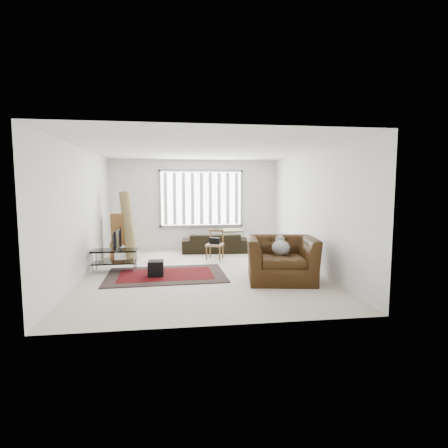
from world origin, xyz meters
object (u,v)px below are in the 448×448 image
Objects in this scene: tv_stand at (115,256)px; armchair at (281,256)px; moving_boxes at (120,238)px; sofa at (215,240)px; side_chair at (215,243)px.

tv_stand is 3.71m from armchair.
moving_boxes is at bearing 151.97° from armchair.
moving_boxes is (-0.10, 1.45, 0.20)m from tv_stand.
sofa is at bearing 12.43° from moving_boxes.
side_chair is (-0.12, -1.03, 0.07)m from sofa.
sofa is (2.60, 0.57, -0.19)m from moving_boxes.
armchair is (3.57, -2.74, -0.04)m from moving_boxes.
tv_stand is 3.22m from sofa.
tv_stand is 1.47m from moving_boxes.
moving_boxes is at bearing 16.45° from sofa.
moving_boxes is 4.50m from armchair.
tv_stand is at bearing -85.96° from moving_boxes.
moving_boxes is at bearing -169.22° from side_chair.
sofa reaches higher than tv_stand.
sofa is 1.04m from side_chair.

